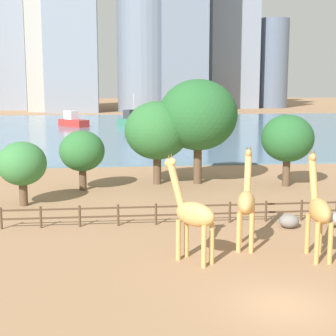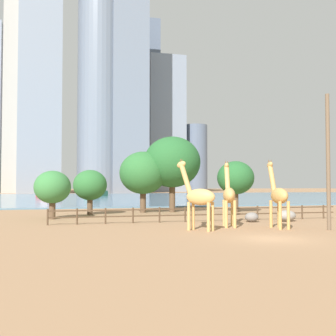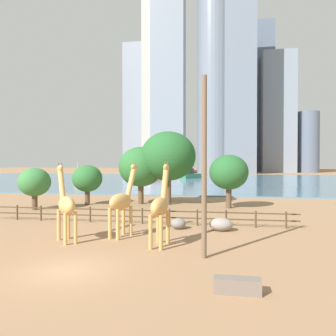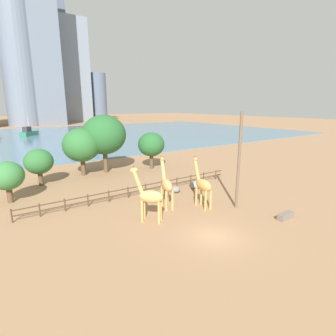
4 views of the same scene
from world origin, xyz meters
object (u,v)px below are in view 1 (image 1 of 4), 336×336
object	(u,v)px
tree_center_broad	(198,115)
boat_tug	(132,120)
tree_left_large	(288,139)
tree_right_small	(157,131)
giraffe_companion	(246,202)
boulder_by_pole	(289,221)
giraffe_tall	(192,213)
giraffe_young	(319,210)
boat_sailboat	(73,121)
tree_right_tall	(22,164)
tree_left_small	(82,151)

from	to	relation	value
tree_center_broad	boat_tug	world-z (taller)	tree_center_broad
tree_left_large	tree_right_small	size ratio (longest dim) A/B	0.85
giraffe_companion	boulder_by_pole	bearing A→B (deg)	-30.56
giraffe_tall	giraffe_young	size ratio (longest dim) A/B	0.99
boat_sailboat	tree_right_tall	bearing A→B (deg)	-39.47
giraffe_young	tree_center_broad	size ratio (longest dim) A/B	0.59
giraffe_tall	tree_left_large	bearing A→B (deg)	-73.92
tree_left_large	tree_center_broad	bearing A→B (deg)	164.92
boulder_by_pole	boat_tug	world-z (taller)	boat_tug
boat_tug	boat_sailboat	bearing A→B (deg)	141.54
boat_sailboat	tree_center_broad	bearing A→B (deg)	-26.48
tree_left_small	boat_tug	xyz separation A→B (m)	(6.31, 62.45, -1.88)
giraffe_young	tree_right_small	distance (m)	20.51
giraffe_young	tree_center_broad	xyz separation A→B (m)	(-2.75, 19.30, 3.41)
giraffe_companion	tree_center_broad	xyz separation A→B (m)	(0.29, 17.28, 3.40)
tree_right_tall	boat_tug	size ratio (longest dim) A/B	0.65
giraffe_tall	tree_left_large	size ratio (longest dim) A/B	0.86
tree_center_broad	tree_right_tall	size ratio (longest dim) A/B	1.96
tree_center_broad	boat_tug	xyz separation A→B (m)	(-3.26, 60.73, -4.57)
giraffe_young	tree_left_small	distance (m)	21.48
boat_tug	boulder_by_pole	bearing A→B (deg)	-135.16
giraffe_tall	tree_right_tall	size ratio (longest dim) A/B	1.13
tree_right_small	boat_sailboat	bearing A→B (deg)	101.07
giraffe_companion	giraffe_young	bearing A→B (deg)	-106.82
giraffe_companion	tree_right_tall	world-z (taller)	giraffe_companion
boulder_by_pole	tree_center_broad	xyz separation A→B (m)	(-3.16, 14.10, 5.40)
giraffe_companion	tree_right_small	distance (m)	17.82
tree_right_small	tree_right_tall	bearing A→B (deg)	-145.57
boulder_by_pole	giraffe_tall	bearing A→B (deg)	-142.20
giraffe_companion	giraffe_tall	bearing A→B (deg)	138.44
tree_left_large	boat_tug	distance (m)	63.56
giraffe_tall	tree_left_small	distance (m)	18.54
tree_right_tall	boat_sailboat	world-z (taller)	tree_right_tall
tree_right_tall	tree_left_small	size ratio (longest dim) A/B	0.94
giraffe_companion	tree_right_small	xyz separation A→B (m)	(-3.14, 17.41, 2.12)
tree_left_small	boat_tug	bearing A→B (deg)	84.23
giraffe_companion	giraffe_young	distance (m)	3.66
tree_left_small	giraffe_tall	bearing A→B (deg)	-70.62
giraffe_tall	giraffe_young	xyz separation A→B (m)	(6.18, -0.10, 0.04)
giraffe_companion	boat_sailboat	bearing A→B (deg)	27.68
boulder_by_pole	tree_left_large	bearing A→B (deg)	71.93
giraffe_young	boulder_by_pole	bearing A→B (deg)	0.54
tree_right_small	boat_tug	size ratio (longest dim) A/B	1.00
tree_right_tall	boat_tug	world-z (taller)	boat_tug
tree_left_large	tree_right_small	world-z (taller)	tree_right_small
tree_left_large	boat_tug	bearing A→B (deg)	99.42
boulder_by_pole	tree_left_small	world-z (taller)	tree_left_small
giraffe_companion	tree_right_tall	size ratio (longest dim) A/B	1.14
giraffe_young	tree_center_broad	bearing A→B (deg)	13.07
giraffe_companion	tree_center_broad	size ratio (longest dim) A/B	0.58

